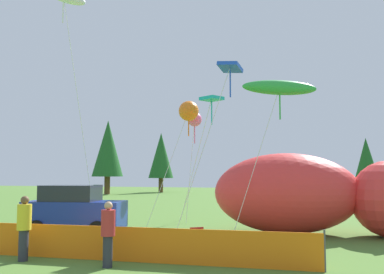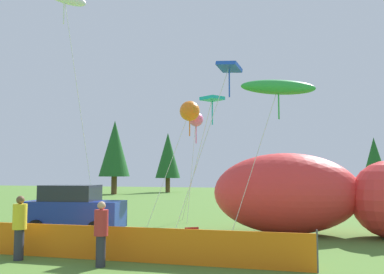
# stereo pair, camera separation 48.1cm
# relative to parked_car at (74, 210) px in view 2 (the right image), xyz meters

# --- Properties ---
(ground_plane) EXTENTS (120.00, 120.00, 0.00)m
(ground_plane) POSITION_rel_parked_car_xyz_m (3.49, -1.47, -0.99)
(ground_plane) COLOR #4C752D
(parked_car) EXTENTS (4.16, 2.33, 2.00)m
(parked_car) POSITION_rel_parked_car_xyz_m (0.00, 0.00, 0.00)
(parked_car) COLOR navy
(parked_car) RESTS_ON ground
(folding_chair) EXTENTS (0.65, 0.65, 0.82)m
(folding_chair) POSITION_rel_parked_car_xyz_m (5.99, -2.77, -0.51)
(folding_chair) COLOR maroon
(folding_chair) RESTS_ON ground
(inflatable_cat) EXTENTS (8.52, 3.41, 3.33)m
(inflatable_cat) POSITION_rel_parked_car_xyz_m (9.29, 2.74, 0.54)
(inflatable_cat) COLOR red
(inflatable_cat) RESTS_ON ground
(safety_fence) EXTENTS (9.81, 0.40, 1.06)m
(safety_fence) POSITION_rel_parked_car_xyz_m (4.78, -4.23, -0.51)
(safety_fence) COLOR orange
(safety_fence) RESTS_ON ground
(spectator_in_blue_shirt) EXTENTS (0.40, 0.40, 1.83)m
(spectator_in_blue_shirt) POSITION_rel_parked_car_xyz_m (1.43, -4.99, 0.01)
(spectator_in_blue_shirt) COLOR #2D2D38
(spectator_in_blue_shirt) RESTS_ON ground
(spectator_in_white_shirt) EXTENTS (0.38, 0.38, 1.73)m
(spectator_in_white_shirt) POSITION_rel_parked_car_xyz_m (4.13, -5.08, -0.05)
(spectator_in_white_shirt) COLOR #2D2D38
(spectator_in_white_shirt) RESTS_ON ground
(kite_teal_diamond) EXTENTS (2.81, 2.50, 6.25)m
(kite_teal_diamond) POSITION_rel_parked_car_xyz_m (4.62, 4.71, 5.06)
(kite_teal_diamond) COLOR silver
(kite_teal_diamond) RESTS_ON ground
(kite_blue_box) EXTENTS (2.65, 1.53, 7.21)m
(kite_blue_box) POSITION_rel_parked_car_xyz_m (6.06, 2.06, 5.88)
(kite_blue_box) COLOR silver
(kite_blue_box) RESTS_ON ground
(kite_green_fish) EXTENTS (3.39, 1.82, 6.31)m
(kite_green_fish) POSITION_rel_parked_car_xyz_m (8.16, 1.83, 4.94)
(kite_green_fish) COLOR silver
(kite_green_fish) RESTS_ON ground
(kite_pink_octopus) EXTENTS (0.77, 1.63, 5.78)m
(kite_pink_octopus) POSITION_rel_parked_car_xyz_m (3.29, 6.43, 4.37)
(kite_pink_octopus) COLOR silver
(kite_pink_octopus) RESTS_ON ground
(kite_orange_flower) EXTENTS (1.96, 2.63, 6.22)m
(kite_orange_flower) POSITION_rel_parked_car_xyz_m (3.26, 5.39, 4.69)
(kite_orange_flower) COLOR silver
(kite_orange_flower) RESTS_ON ground
(horizon_tree_east) EXTENTS (3.33, 3.33, 7.94)m
(horizon_tree_east) POSITION_rel_parked_car_xyz_m (-10.34, 38.18, 3.88)
(horizon_tree_east) COLOR brown
(horizon_tree_east) RESTS_ON ground
(horizon_tree_mid) EXTENTS (2.75, 2.75, 6.57)m
(horizon_tree_mid) POSITION_rel_parked_car_xyz_m (15.08, 36.79, 3.04)
(horizon_tree_mid) COLOR brown
(horizon_tree_mid) RESTS_ON ground
(horizon_tree_northeast) EXTENTS (3.75, 3.75, 8.94)m
(horizon_tree_northeast) POSITION_rel_parked_car_xyz_m (-14.68, 31.31, 4.50)
(horizon_tree_northeast) COLOR brown
(horizon_tree_northeast) RESTS_ON ground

